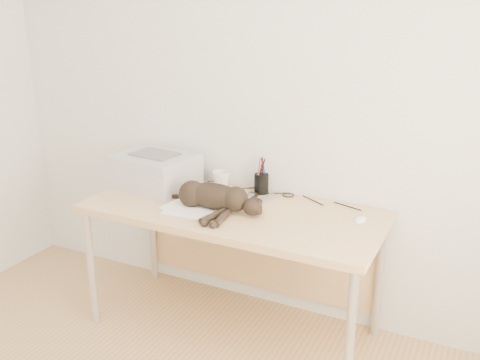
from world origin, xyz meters
The scene contains 11 objects.
wall_back centered at (0.00, 1.75, 1.30)m, with size 3.50×3.50×0.00m, color white.
desk centered at (0.00, 1.48, 0.61)m, with size 1.60×0.70×0.74m.
printer centered at (-0.57, 1.51, 0.84)m, with size 0.47×0.41×0.20m.
papers centered at (-0.19, 1.27, 0.74)m, with size 0.33×0.25×0.01m.
cat centered at (-0.09, 1.34, 0.81)m, with size 0.66×0.30×0.15m.
mug centered at (-0.20, 1.65, 0.79)m, with size 0.11×0.11×0.10m, color white.
pen_cup centered at (0.04, 1.68, 0.80)m, with size 0.08×0.08×0.21m.
remote_grey centered at (0.11, 1.58, 0.75)m, with size 0.04×0.16×0.02m, color slate.
remote_black centered at (0.02, 1.54, 0.75)m, with size 0.05×0.18×0.02m, color black.
mouse centered at (0.66, 1.53, 0.76)m, with size 0.06×0.10×0.03m, color white.
cable_tangle centered at (0.00, 1.70, 0.75)m, with size 1.36×0.07×0.01m, color black, non-canonical shape.
Camera 1 is at (1.22, -0.97, 1.80)m, focal length 40.00 mm.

